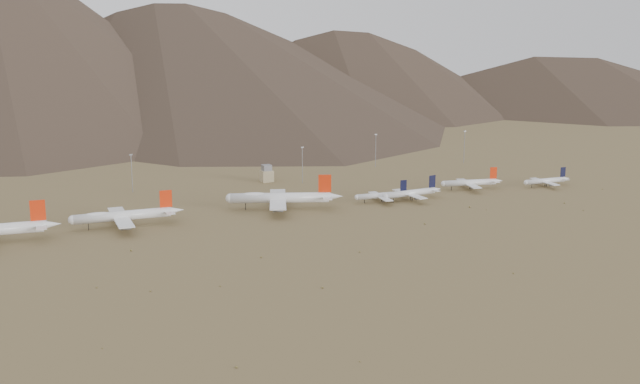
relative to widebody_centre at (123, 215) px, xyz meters
name	(u,v)px	position (x,y,z in m)	size (l,w,h in m)	color
ground	(292,226)	(86.45, -36.06, -6.50)	(3000.00, 3000.00, 0.00)	olive
widebody_centre	(123,215)	(0.00, 0.00, 0.00)	(63.49, 48.80, 18.85)	white
widebody_east	(280,198)	(94.52, 2.41, 0.78)	(67.47, 54.02, 21.12)	white
narrowbody_a	(383,195)	(160.66, -5.54, -2.27)	(39.42, 28.46, 13.02)	white
narrowbody_b	(412,193)	(179.86, -8.64, -1.79)	(44.00, 31.66, 14.52)	white
narrowbody_c	(471,182)	(232.70, 2.46, -1.75)	(43.77, 32.12, 14.63)	white
narrowbody_d	(546,181)	(285.42, -10.79, -2.45)	(37.82, 27.11, 12.47)	white
control_tower	(267,174)	(116.45, 83.94, -1.18)	(8.00, 8.00, 12.00)	tan
mast_west	(132,171)	(22.83, 87.46, 7.71)	(2.00, 0.60, 25.70)	gray
mast_centre	(302,163)	(137.35, 68.73, 7.71)	(2.00, 0.60, 25.70)	gray
mast_east	(376,149)	(213.29, 102.31, 7.71)	(2.00, 0.60, 25.70)	gray
mast_far_east	(464,145)	(285.93, 88.99, 7.71)	(2.00, 0.60, 25.70)	gray
desert_scrub	(385,263)	(99.69, -119.23, -6.17)	(445.47, 178.67, 0.92)	olive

